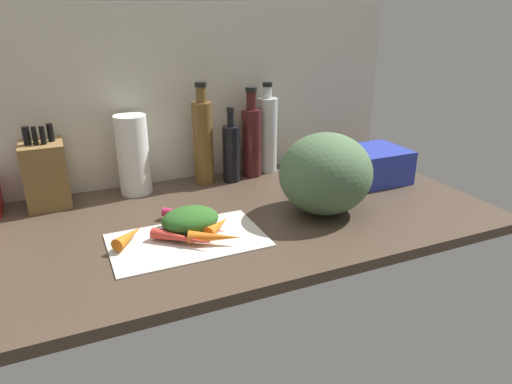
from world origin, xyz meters
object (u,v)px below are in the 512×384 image
(dish_rack, at_px, (372,165))
(bottle_1, at_px, (231,152))
(carrot_6, at_px, (191,216))
(bottle_0, at_px, (203,141))
(carrot_0, at_px, (183,238))
(paper_towel_roll, at_px, (133,155))
(carrot_1, at_px, (129,236))
(winter_squash, at_px, (326,174))
(carrot_7, at_px, (218,226))
(carrot_3, at_px, (203,227))
(cutting_board, at_px, (188,240))
(carrot_5, at_px, (215,237))
(carrot_2, at_px, (189,229))
(carrot_4, at_px, (192,218))
(bottle_2, at_px, (251,140))
(knife_block, at_px, (46,174))
(bottle_3, at_px, (267,134))

(dish_rack, bearing_deg, bottle_1, 155.95)
(carrot_6, height_order, bottle_0, bottle_0)
(carrot_0, height_order, paper_towel_roll, paper_towel_roll)
(carrot_1, relative_size, winter_squash, 0.39)
(bottle_0, bearing_deg, carrot_7, -102.93)
(carrot_3, height_order, paper_towel_roll, paper_towel_roll)
(carrot_0, xyz_separation_m, carrot_1, (-0.13, 0.07, 0.00))
(paper_towel_roll, xyz_separation_m, bottle_0, (0.24, -0.00, 0.02))
(bottle_0, relative_size, dish_rack, 1.55)
(cutting_board, distance_m, carrot_5, 0.08)
(carrot_2, xyz_separation_m, carrot_6, (0.03, 0.08, 0.00))
(carrot_4, relative_size, bottle_0, 0.47)
(carrot_2, distance_m, carrot_6, 0.08)
(carrot_1, bearing_deg, carrot_5, -25.56)
(dish_rack, bearing_deg, paper_towel_roll, 164.01)
(carrot_0, xyz_separation_m, winter_squash, (0.45, 0.04, 0.10))
(carrot_3, distance_m, winter_squash, 0.40)
(bottle_1, xyz_separation_m, dish_rack, (0.46, -0.20, -0.05))
(carrot_1, xyz_separation_m, carrot_6, (0.19, 0.06, -0.00))
(carrot_3, xyz_separation_m, winter_squash, (0.38, -0.01, 0.10))
(carrot_1, bearing_deg, bottle_2, 36.26)
(carrot_7, bearing_deg, carrot_5, -116.29)
(dish_rack, bearing_deg, carrot_5, -160.46)
(winter_squash, bearing_deg, bottle_1, 113.00)
(carrot_3, relative_size, knife_block, 0.54)
(bottle_3, relative_size, dish_rack, 1.47)
(cutting_board, xyz_separation_m, winter_squash, (0.43, 0.02, 0.12))
(winter_squash, height_order, paper_towel_roll, paper_towel_roll)
(knife_block, distance_m, bottle_3, 0.77)
(carrot_3, bearing_deg, knife_block, 134.27)
(paper_towel_roll, relative_size, bottle_2, 0.81)
(carrot_6, height_order, bottle_2, bottle_2)
(carrot_4, distance_m, carrot_5, 0.15)
(carrot_5, distance_m, paper_towel_roll, 0.49)
(carrot_2, relative_size, bottle_1, 0.60)
(carrot_2, height_order, dish_rack, dish_rack)
(paper_towel_roll, bearing_deg, bottle_0, -0.55)
(winter_squash, height_order, dish_rack, winter_squash)
(bottle_0, distance_m, bottle_1, 0.11)
(carrot_6, bearing_deg, carrot_3, -82.22)
(knife_block, bearing_deg, carrot_4, -41.19)
(paper_towel_roll, height_order, dish_rack, paper_towel_roll)
(carrot_0, distance_m, winter_squash, 0.47)
(carrot_1, height_order, carrot_2, carrot_1)
(carrot_6, relative_size, knife_block, 0.69)
(carrot_7, height_order, paper_towel_roll, paper_towel_roll)
(carrot_1, height_order, knife_block, knife_block)
(winter_squash, relative_size, bottle_1, 1.05)
(carrot_6, distance_m, knife_block, 0.49)
(carrot_4, height_order, bottle_1, bottle_1)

